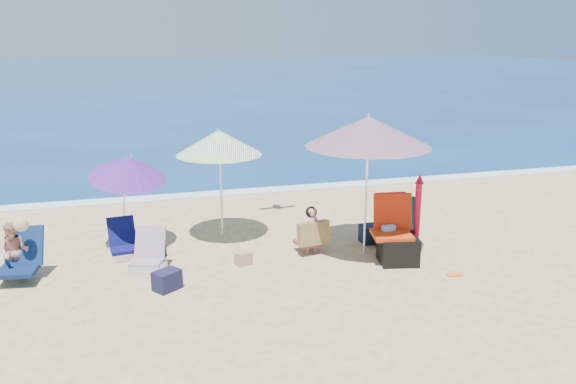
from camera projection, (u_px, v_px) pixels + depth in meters
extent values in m
plane|color=#D8BC84|center=(322.00, 271.00, 9.49)|extent=(120.00, 120.00, 0.00)
cube|color=navy|center=(160.00, 78.00, 51.37)|extent=(120.00, 80.00, 0.12)
cube|color=white|center=(256.00, 191.00, 14.23)|extent=(120.00, 0.50, 0.04)
cylinder|color=white|center=(366.00, 192.00, 9.98)|extent=(0.04, 0.04, 2.25)
cone|color=#F6203F|center=(368.00, 131.00, 9.72)|extent=(2.17, 2.17, 0.51)
cylinder|color=white|center=(369.00, 118.00, 9.68)|extent=(0.03, 0.03, 0.14)
cylinder|color=silver|center=(221.00, 188.00, 10.85)|extent=(0.04, 0.04, 1.92)
cone|color=#43A819|center=(219.00, 142.00, 10.54)|extent=(1.87, 1.87, 0.45)
cylinder|color=silver|center=(218.00, 132.00, 10.42)|extent=(0.04, 0.04, 0.12)
cylinder|color=white|center=(124.00, 206.00, 10.38)|extent=(0.18, 0.38, 1.51)
cone|color=#9D1688|center=(128.00, 167.00, 10.11)|extent=(1.77, 1.80, 0.70)
cylinder|color=silver|center=(131.00, 157.00, 10.11)|extent=(0.04, 0.06, 0.11)
cylinder|color=red|center=(417.00, 220.00, 9.99)|extent=(0.14, 0.14, 1.30)
cone|color=#BF0D37|center=(420.00, 179.00, 9.89)|extent=(0.19, 0.19, 0.16)
cube|color=#0E0E4F|center=(125.00, 249.00, 10.00)|extent=(0.51, 0.46, 0.06)
cube|color=#0C0E46|center=(121.00, 231.00, 10.17)|extent=(0.49, 0.32, 0.49)
cube|color=white|center=(124.00, 253.00, 10.07)|extent=(0.53, 0.48, 0.15)
cube|color=#EA7A52|center=(147.00, 262.00, 9.43)|extent=(0.60, 0.56, 0.06)
cube|color=#EA5352|center=(150.00, 242.00, 9.53)|extent=(0.55, 0.42, 0.52)
cube|color=silver|center=(148.00, 271.00, 9.32)|extent=(0.62, 0.59, 0.16)
cube|color=#BD370D|center=(392.00, 235.00, 9.76)|extent=(0.75, 0.69, 0.07)
cube|color=#B4230C|center=(392.00, 212.00, 9.92)|extent=(0.67, 0.31, 0.65)
cube|color=black|center=(398.00, 250.00, 9.79)|extent=(0.72, 0.67, 0.46)
cube|color=#B20C11|center=(394.00, 227.00, 10.36)|extent=(0.62, 0.57, 0.06)
cube|color=red|center=(391.00, 208.00, 10.50)|extent=(0.58, 0.22, 0.57)
cube|color=black|center=(394.00, 239.00, 10.38)|extent=(0.60, 0.55, 0.40)
cube|color=#096D77|center=(400.00, 214.00, 9.99)|extent=(0.52, 0.24, 0.57)
cube|color=#8ABBDD|center=(388.00, 234.00, 9.89)|extent=(0.23, 0.11, 0.30)
imported|color=tan|center=(311.00, 231.00, 10.18)|extent=(0.33, 0.25, 0.83)
cube|color=#2C0E66|center=(309.00, 243.00, 10.30)|extent=(0.52, 0.48, 0.06)
cube|color=#2B0E65|center=(314.00, 233.00, 10.12)|extent=(0.60, 0.29, 0.42)
sphere|color=black|center=(311.00, 212.00, 10.13)|extent=(0.20, 0.20, 0.20)
imported|color=tan|center=(14.00, 252.00, 9.04)|extent=(0.50, 0.42, 0.94)
cube|color=#0C1C43|center=(17.00, 271.00, 8.98)|extent=(0.63, 0.58, 0.07)
cube|color=#0E234E|center=(24.00, 246.00, 9.17)|extent=(0.61, 0.41, 0.61)
sphere|color=tan|center=(21.00, 224.00, 8.88)|extent=(0.23, 0.23, 0.23)
cube|color=#181835|center=(167.00, 280.00, 8.78)|extent=(0.48, 0.45, 0.30)
cube|color=black|center=(155.00, 251.00, 10.02)|extent=(0.39, 0.34, 0.24)
cube|color=tan|center=(243.00, 258.00, 9.74)|extent=(0.30, 0.26, 0.22)
cube|color=#171A32|center=(373.00, 233.00, 10.78)|extent=(0.46, 0.36, 0.33)
cube|color=orange|center=(455.00, 275.00, 9.31)|extent=(0.24, 0.12, 0.03)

